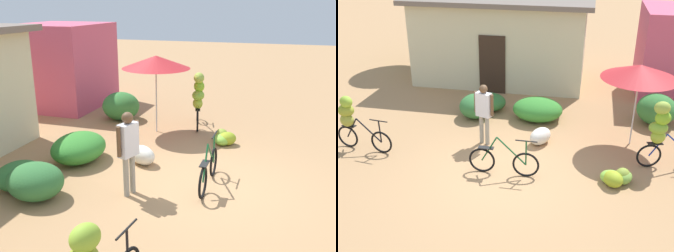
# 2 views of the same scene
# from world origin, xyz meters

# --- Properties ---
(ground_plane) EXTENTS (60.00, 60.00, 0.00)m
(ground_plane) POSITION_xyz_m (0.00, 0.00, 0.00)
(ground_plane) COLOR tan
(shop_pink) EXTENTS (3.20, 2.80, 2.88)m
(shop_pink) POSITION_xyz_m (4.95, 6.42, 1.44)
(shop_pink) COLOR #CF506E
(shop_pink) RESTS_ON ground
(hedge_bush_front_left) EXTENTS (0.97, 1.09, 0.70)m
(hedge_bush_front_left) POSITION_xyz_m (-1.54, 3.05, 0.35)
(hedge_bush_front_left) COLOR #347237
(hedge_bush_front_left) RESTS_ON ground
(hedge_bush_front_right) EXTENTS (1.03, 0.93, 0.53)m
(hedge_bush_front_right) POSITION_xyz_m (-1.25, 3.64, 0.27)
(hedge_bush_front_right) COLOR #326E32
(hedge_bush_front_right) RESTS_ON ground
(hedge_bush_mid) EXTENTS (1.48, 1.19, 0.67)m
(hedge_bush_mid) POSITION_xyz_m (0.33, 3.21, 0.33)
(hedge_bush_mid) COLOR #36862F
(hedge_bush_mid) RESTS_ON ground
(hedge_bush_by_door) EXTENTS (1.12, 1.18, 0.88)m
(hedge_bush_by_door) POSITION_xyz_m (3.75, 3.67, 0.44)
(hedge_bush_by_door) COLOR #357D37
(hedge_bush_by_door) RESTS_ON ground
(market_umbrella) EXTENTS (1.91, 1.91, 2.19)m
(market_umbrella) POSITION_xyz_m (2.95, 2.19, 2.01)
(market_umbrella) COLOR beige
(market_umbrella) RESTS_ON ground
(bicycle_near_pile) EXTENTS (1.67, 0.14, 0.97)m
(bicycle_near_pile) POSITION_xyz_m (-0.03, 0.05, 0.35)
(bicycle_near_pile) COLOR black
(bicycle_near_pile) RESTS_ON ground
(bicycle_center_loaded) EXTENTS (1.58, 0.53, 1.70)m
(bicycle_center_loaded) POSITION_xyz_m (3.51, 1.11, 0.99)
(bicycle_center_loaded) COLOR black
(bicycle_center_loaded) RESTS_ON ground
(banana_pile_on_ground) EXTENTS (0.81, 0.78, 0.36)m
(banana_pile_on_ground) POSITION_xyz_m (2.53, 0.17, 0.16)
(banana_pile_on_ground) COLOR #95AC24
(banana_pile_on_ground) RESTS_ON ground
(produce_sack) EXTENTS (0.73, 0.83, 0.44)m
(produce_sack) POSITION_xyz_m (0.61, 1.72, 0.22)
(produce_sack) COLOR silver
(produce_sack) RESTS_ON ground
(person_vendor) EXTENTS (0.55, 0.32, 1.66)m
(person_vendor) POSITION_xyz_m (-0.85, 1.43, 1.02)
(person_vendor) COLOR gray
(person_vendor) RESTS_ON ground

